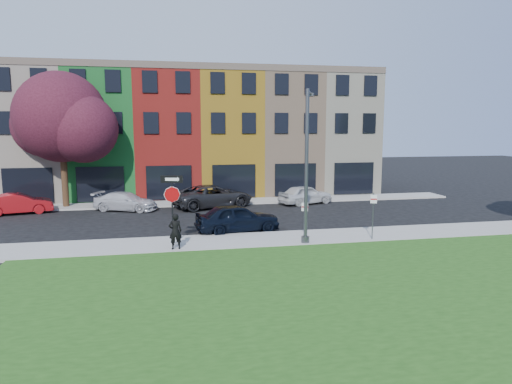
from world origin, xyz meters
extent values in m
plane|color=black|center=(0.00, 0.00, 0.00)|extent=(120.00, 120.00, 0.00)
cube|color=gray|center=(2.00, 3.00, 0.06)|extent=(40.00, 3.00, 0.12)
cube|color=gray|center=(-3.00, 15.00, 0.06)|extent=(40.00, 2.40, 0.12)
cube|color=beige|center=(-15.00, 21.20, 5.00)|extent=(5.00, 10.00, 10.00)
cube|color=green|center=(-10.00, 21.20, 5.00)|extent=(5.00, 10.00, 10.00)
cube|color=#B3231D|center=(-5.00, 21.20, 5.00)|extent=(5.00, 10.00, 10.00)
cube|color=gold|center=(0.00, 21.20, 5.00)|extent=(5.00, 10.00, 10.00)
cube|color=tan|center=(5.00, 21.20, 5.00)|extent=(5.00, 10.00, 10.00)
cube|color=beige|center=(10.00, 21.20, 5.00)|extent=(5.00, 10.00, 10.00)
cube|color=black|center=(-2.50, 16.14, 1.50)|extent=(30.00, 0.12, 2.60)
cylinder|color=black|center=(-4.95, 2.65, 1.76)|extent=(0.08, 0.08, 3.28)
cylinder|color=silver|center=(-4.95, 2.63, 2.58)|extent=(0.76, 0.24, 0.78)
cylinder|color=#96080A|center=(-4.95, 2.61, 2.58)|extent=(0.72, 0.22, 0.74)
cube|color=black|center=(-4.95, 2.63, 3.30)|extent=(1.02, 0.32, 0.34)
cube|color=silver|center=(-4.95, 2.60, 3.30)|extent=(0.64, 0.20, 0.14)
imported|color=black|center=(-4.85, 1.90, 0.96)|extent=(0.74, 0.60, 1.68)
imported|color=black|center=(-1.42, 5.28, 0.78)|extent=(3.18, 5.13, 1.56)
imported|color=maroon|center=(-14.82, 13.19, 0.69)|extent=(3.44, 4.87, 1.38)
imported|color=silver|center=(-7.99, 13.08, 0.64)|extent=(4.71, 5.57, 1.27)
imported|color=black|center=(-1.96, 13.27, 0.80)|extent=(6.35, 7.49, 1.61)
imported|color=silver|center=(4.96, 13.27, 0.71)|extent=(4.22, 5.19, 1.42)
cylinder|color=#484A4D|center=(1.41, 1.90, 3.82)|extent=(0.18, 0.18, 7.39)
cylinder|color=#484A4D|center=(1.41, 1.90, 0.27)|extent=(0.40, 0.40, 0.30)
cylinder|color=#484A4D|center=(1.79, 2.82, 7.41)|extent=(0.87, 1.90, 0.12)
cube|color=#484A4D|center=(2.21, 3.84, 7.36)|extent=(0.44, 0.60, 0.16)
cylinder|color=#484A4D|center=(1.48, 2.31, 1.11)|extent=(0.05, 0.05, 1.97)
cube|color=silver|center=(1.48, 2.28, 1.82)|extent=(0.31, 0.12, 0.42)
cube|color=#96080A|center=(1.48, 2.26, 1.82)|extent=(0.31, 0.11, 0.06)
cylinder|color=#484A4D|center=(4.93, 1.90, 1.31)|extent=(0.05, 0.05, 2.38)
cube|color=silver|center=(4.93, 1.87, 2.16)|extent=(0.31, 0.12, 0.42)
cube|color=#96080A|center=(4.93, 1.85, 2.16)|extent=(0.31, 0.11, 0.06)
cylinder|color=black|center=(-12.24, 14.97, 2.16)|extent=(0.44, 0.44, 4.08)
sphere|color=black|center=(-12.24, 14.97, 6.39)|extent=(6.26, 6.26, 6.26)
sphere|color=black|center=(-10.68, 14.03, 5.61)|extent=(4.69, 4.69, 4.69)
sphere|color=black|center=(-13.65, 16.07, 5.76)|extent=(4.38, 4.38, 4.38)
sphere|color=black|center=(-11.93, 15.60, 7.48)|extent=(3.75, 3.75, 3.75)
camera|label=1|loc=(-5.17, -18.99, 5.78)|focal=32.00mm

